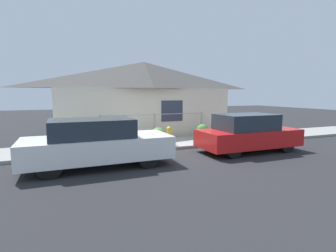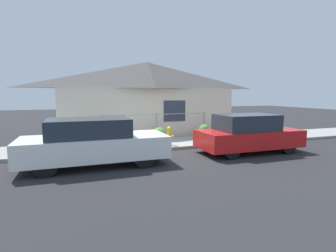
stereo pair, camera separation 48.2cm
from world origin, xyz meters
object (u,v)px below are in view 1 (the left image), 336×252
(potted_plant_near_hydrant, at_px, (158,134))
(potted_plant_by_fence, at_px, (101,135))
(car_right, at_px, (248,133))
(fire_hydrant, at_px, (169,135))
(car_left, at_px, (97,143))
(potted_plant_corner, at_px, (202,130))

(potted_plant_near_hydrant, height_order, potted_plant_by_fence, potted_plant_near_hydrant)
(car_right, height_order, fire_hydrant, car_right)
(car_left, distance_m, car_right, 5.45)
(car_right, height_order, potted_plant_near_hydrant, car_right)
(fire_hydrant, bearing_deg, car_right, -35.10)
(car_left, distance_m, potted_plant_near_hydrant, 3.81)
(potted_plant_by_fence, bearing_deg, fire_hydrant, -27.53)
(potted_plant_near_hydrant, xyz_separation_m, potted_plant_corner, (2.17, 0.07, 0.04))
(potted_plant_corner, bearing_deg, car_left, -152.38)
(car_left, relative_size, car_right, 1.12)
(potted_plant_near_hydrant, height_order, potted_plant_corner, potted_plant_corner)
(car_right, distance_m, potted_plant_by_fence, 5.79)
(car_right, height_order, potted_plant_by_fence, car_right)
(potted_plant_near_hydrant, distance_m, potted_plant_by_fence, 2.36)
(car_left, distance_m, potted_plant_corner, 5.64)
(potted_plant_by_fence, bearing_deg, potted_plant_near_hydrant, -11.69)
(car_right, relative_size, fire_hydrant, 5.14)
(car_left, relative_size, potted_plant_near_hydrant, 6.86)
(car_right, relative_size, potted_plant_near_hydrant, 6.13)
(car_left, height_order, fire_hydrant, car_left)
(car_right, distance_m, potted_plant_corner, 2.66)
(potted_plant_near_hydrant, distance_m, potted_plant_corner, 2.17)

